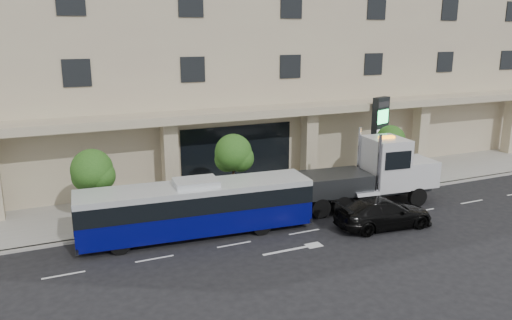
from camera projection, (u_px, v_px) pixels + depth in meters
The scene contains 11 objects.
ground at pixel (291, 222), 27.80m from camera, with size 120.00×120.00×0.00m, color black.
sidewalk at pixel (255, 195), 32.21m from camera, with size 120.00×6.00×0.15m, color gray.
curb at pixel (275, 210), 29.55m from camera, with size 120.00×0.30×0.15m, color gray.
convention_center at pixel (201, 37), 38.99m from camera, with size 60.00×17.60×20.00m.
tree_left at pixel (93, 173), 26.28m from camera, with size 2.27×2.20×4.22m.
tree_mid at pixel (234, 155), 29.39m from camera, with size 2.28×2.20×4.38m.
tree_right at pixel (391, 142), 33.98m from camera, with size 2.10×2.00×4.04m.
city_bus at pixel (197, 207), 25.67m from camera, with size 12.16×3.47×3.04m.
tow_truck at pixel (371, 175), 30.21m from camera, with size 10.28×3.39×4.66m.
black_sedan at pixel (384, 213), 26.98m from camera, with size 2.22×5.47×1.59m, color black.
signage_pylon at pixel (379, 137), 35.45m from camera, with size 1.52×0.97×5.76m.
Camera 1 is at (-12.37, -23.03, 10.25)m, focal length 35.00 mm.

